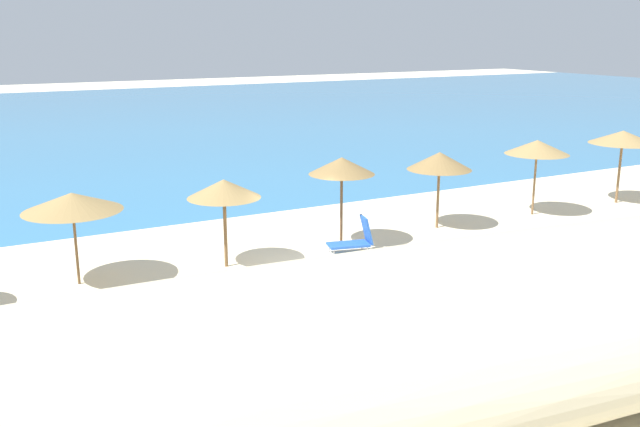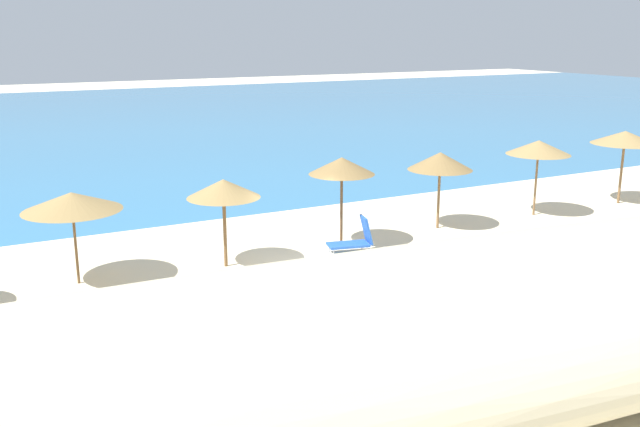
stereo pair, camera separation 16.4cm
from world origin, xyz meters
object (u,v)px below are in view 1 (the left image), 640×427
Objects in this scene: beach_umbrella_3 at (72,202)px; beach_umbrella_4 at (224,189)px; lounge_chair_1 at (355,239)px; beach_umbrella_6 at (440,161)px; beach_umbrella_8 at (623,137)px; beach_umbrella_7 at (537,147)px; beach_umbrella_5 at (342,166)px.

beach_umbrella_3 is 1.01× the size of beach_umbrella_4.
beach_umbrella_3 is 4.04m from beach_umbrella_4.
beach_umbrella_6 is at bearing -60.33° from lounge_chair_1.
beach_umbrella_4 is 0.97× the size of beach_umbrella_6.
beach_umbrella_7 is at bearing 177.49° from beach_umbrella_8.
beach_umbrella_6 is at bearing 177.16° from beach_umbrella_7.
beach_umbrella_5 is 12.44m from beach_umbrella_8.
beach_umbrella_6 is at bearing -0.15° from beach_umbrella_3.
beach_umbrella_3 is 0.98× the size of beach_umbrella_6.
beach_umbrella_8 is at bearing -72.97° from lounge_chair_1.
lounge_chair_1 is at bearing -176.56° from beach_umbrella_8.
beach_umbrella_5 reaches higher than beach_umbrella_6.
beach_umbrella_8 is (20.38, -0.43, 0.33)m from beach_umbrella_3.
beach_umbrella_8 reaches higher than beach_umbrella_3.
beach_umbrella_5 is 1.02× the size of beach_umbrella_7.
beach_umbrella_5 reaches higher than beach_umbrella_7.
beach_umbrella_5 is at bearing -176.35° from beach_umbrella_6.
beach_umbrella_6 is 0.92× the size of beach_umbrella_8.
beach_umbrella_4 is 0.91× the size of beach_umbrella_5.
beach_umbrella_7 reaches higher than beach_umbrella_4.
beach_umbrella_3 is 7.95m from beach_umbrella_5.
beach_umbrella_6 is 0.95× the size of beach_umbrella_7.
beach_umbrella_3 reaches higher than lounge_chair_1.
beach_umbrella_8 reaches higher than beach_umbrella_7.
beach_umbrella_7 is (16.11, -0.24, 0.24)m from beach_umbrella_3.
beach_umbrella_5 is (7.94, -0.28, 0.29)m from beach_umbrella_3.
beach_umbrella_8 is at bearing -1.20° from beach_umbrella_3.
beach_umbrella_3 is at bearing 179.15° from beach_umbrella_7.
beach_umbrella_4 reaches higher than lounge_chair_1.
beach_umbrella_7 reaches higher than beach_umbrella_6.
beach_umbrella_3 is at bearing 172.94° from beach_umbrella_4.
beach_umbrella_4 is 16.37m from beach_umbrella_8.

